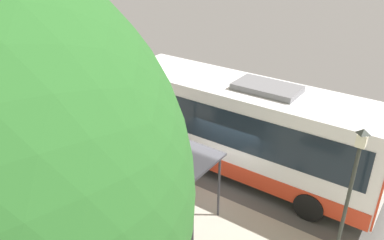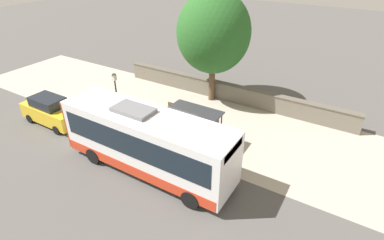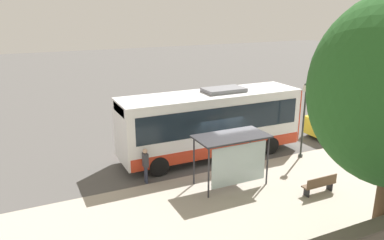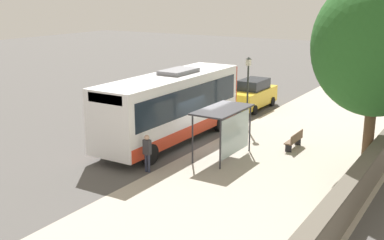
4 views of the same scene
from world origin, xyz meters
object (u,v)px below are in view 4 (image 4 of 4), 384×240
object	(u,v)px
street_lamp_near	(248,87)
shade_tree	(377,46)
bus_shelter	(226,117)
bench	(294,140)
pedestrian	(147,150)
bus	(171,106)
parked_car_behind_bus	(253,95)

from	to	relation	value
street_lamp_near	shade_tree	bearing A→B (deg)	157.14
bus_shelter	bench	xyz separation A→B (m)	(-2.37, -3.09, -1.56)
bus_shelter	pedestrian	size ratio (longest dim) A/B	1.96
shade_tree	bus	bearing A→B (deg)	7.07
pedestrian	shade_tree	distance (m)	10.92
bus_shelter	pedestrian	world-z (taller)	bus_shelter
pedestrian	street_lamp_near	distance (m)	8.95
shade_tree	parked_car_behind_bus	world-z (taller)	shade_tree
bus_shelter	street_lamp_near	world-z (taller)	street_lamp_near
pedestrian	shade_tree	world-z (taller)	shade_tree
bus	street_lamp_near	size ratio (longest dim) A/B	2.41
bench	street_lamp_near	xyz separation A→B (m)	(3.74, -2.19, 2.04)
pedestrian	street_lamp_near	xyz separation A→B (m)	(-0.67, -8.80, 1.50)
bench	parked_car_behind_bus	xyz separation A→B (m)	(5.64, -7.05, 0.51)
bench	pedestrian	bearing A→B (deg)	56.32
bus	bench	bearing A→B (deg)	-160.18
bus_shelter	street_lamp_near	xyz separation A→B (m)	(1.36, -5.28, 0.48)
bus	pedestrian	world-z (taller)	bus
bus_shelter	street_lamp_near	bearing A→B (deg)	-75.52
bus_shelter	shade_tree	world-z (taller)	shade_tree
bus_shelter	pedestrian	bearing A→B (deg)	59.98
bus_shelter	shade_tree	distance (m)	7.39
parked_car_behind_bus	shade_tree	bearing A→B (deg)	139.51
bus_shelter	bench	world-z (taller)	bus_shelter
bus	street_lamp_near	xyz separation A→B (m)	(-2.38, -4.39, 0.55)
bench	parked_car_behind_bus	distance (m)	9.04
street_lamp_near	bus_shelter	bearing A→B (deg)	104.48
pedestrian	shade_tree	xyz separation A→B (m)	(-8.18, -5.63, 4.55)
bench	bus_shelter	bearing A→B (deg)	52.51
shade_tree	street_lamp_near	bearing A→B (deg)	-22.86
pedestrian	bench	size ratio (longest dim) A/B	1.02
pedestrian	bench	world-z (taller)	pedestrian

